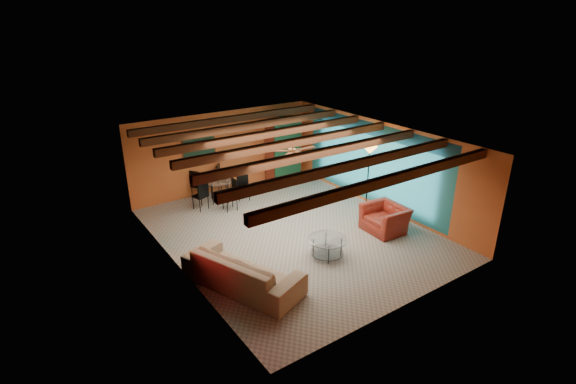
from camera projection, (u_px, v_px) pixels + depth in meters
room at (290, 150)px, 11.28m from camera, size 6.52×8.01×2.71m
sofa at (243, 270)px, 9.56m from camera, size 1.99×2.96×0.80m
armchair at (385, 219)px, 12.06m from camera, size 1.05×1.19×0.74m
coffee_table at (327, 248)px, 10.81m from camera, size 1.16×1.16×0.50m
dining_table at (219, 187)px, 13.92m from camera, size 2.48×2.48×1.00m
armoire at (283, 151)px, 15.66m from camera, size 1.27×0.75×2.12m
floor_lamp at (368, 180)px, 12.97m from camera, size 0.53×0.53×2.09m
ceiling_fan at (292, 151)px, 11.20m from camera, size 1.50×1.50×0.44m
painting at (199, 147)px, 14.01m from camera, size 1.05×0.03×0.65m
potted_plant at (283, 116)px, 15.18m from camera, size 0.47×0.42×0.46m
vase at (218, 169)px, 13.70m from camera, size 0.20×0.20×0.19m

